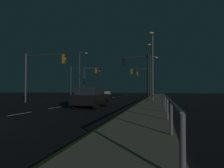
{
  "coord_description": "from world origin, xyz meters",
  "views": [
    {
      "loc": [
        8.0,
        -4.95,
        1.44
      ],
      "look_at": [
        -0.77,
        30.74,
        2.45
      ],
      "focal_mm": 31.38,
      "sensor_mm": 36.0,
      "label": 1
    }
  ],
  "objects_px": {
    "traffic_light_far_center": "(142,76)",
    "traffic_light_mid_right": "(137,69)",
    "street_lamp_far_end": "(151,66)",
    "street_lamp_mid_block": "(81,71)",
    "street_lamp_corner": "(152,61)",
    "car": "(91,97)",
    "traffic_light_mid_left": "(84,75)",
    "traffic_light_far_left": "(89,76)",
    "traffic_light_near_right": "(145,78)",
    "street_lamp_across_street": "(152,72)",
    "car_oncoming": "(103,92)",
    "traffic_light_overhead_east": "(43,67)"
  },
  "relations": [
    {
      "from": "traffic_light_far_left",
      "to": "street_lamp_mid_block",
      "type": "distance_m",
      "value": 2.47
    },
    {
      "from": "traffic_light_mid_right",
      "to": "street_lamp_far_end",
      "type": "bearing_deg",
      "value": 74.5
    },
    {
      "from": "traffic_light_far_center",
      "to": "street_lamp_mid_block",
      "type": "xyz_separation_m",
      "value": [
        -11.03,
        -3.32,
        0.95
      ]
    },
    {
      "from": "street_lamp_corner",
      "to": "street_lamp_across_street",
      "type": "height_order",
      "value": "street_lamp_corner"
    },
    {
      "from": "traffic_light_near_right",
      "to": "traffic_light_mid_left",
      "type": "bearing_deg",
      "value": -129.18
    },
    {
      "from": "car_oncoming",
      "to": "traffic_light_near_right",
      "type": "relative_size",
      "value": 0.84
    },
    {
      "from": "street_lamp_corner",
      "to": "car",
      "type": "bearing_deg",
      "value": -118.47
    },
    {
      "from": "car",
      "to": "traffic_light_near_right",
      "type": "relative_size",
      "value": 0.83
    },
    {
      "from": "traffic_light_mid_right",
      "to": "traffic_light_far_left",
      "type": "height_order",
      "value": "traffic_light_far_left"
    },
    {
      "from": "street_lamp_far_end",
      "to": "traffic_light_overhead_east",
      "type": "bearing_deg",
      "value": -133.33
    },
    {
      "from": "car",
      "to": "street_lamp_corner",
      "type": "relative_size",
      "value": 0.57
    },
    {
      "from": "traffic_light_near_right",
      "to": "street_lamp_far_end",
      "type": "height_order",
      "value": "street_lamp_far_end"
    },
    {
      "from": "traffic_light_mid_right",
      "to": "traffic_light_overhead_east",
      "type": "bearing_deg",
      "value": -147.52
    },
    {
      "from": "car_oncoming",
      "to": "traffic_light_mid_left",
      "type": "xyz_separation_m",
      "value": [
        -0.67,
        -8.97,
        2.89
      ]
    },
    {
      "from": "traffic_light_near_right",
      "to": "traffic_light_far_center",
      "type": "relative_size",
      "value": 0.98
    },
    {
      "from": "street_lamp_far_end",
      "to": "traffic_light_mid_left",
      "type": "bearing_deg",
      "value": -179.44
    },
    {
      "from": "car",
      "to": "street_lamp_mid_block",
      "type": "bearing_deg",
      "value": 115.29
    },
    {
      "from": "car",
      "to": "traffic_light_far_left",
      "type": "bearing_deg",
      "value": 110.83
    },
    {
      "from": "car",
      "to": "street_lamp_mid_block",
      "type": "xyz_separation_m",
      "value": [
        -8.91,
        18.86,
        4.1
      ]
    },
    {
      "from": "car_oncoming",
      "to": "traffic_light_far_center",
      "type": "distance_m",
      "value": 9.05
    },
    {
      "from": "traffic_light_near_right",
      "to": "street_lamp_across_street",
      "type": "distance_m",
      "value": 7.9
    },
    {
      "from": "street_lamp_mid_block",
      "to": "street_lamp_far_end",
      "type": "distance_m",
      "value": 13.48
    },
    {
      "from": "street_lamp_far_end",
      "to": "traffic_light_far_left",
      "type": "bearing_deg",
      "value": 154.81
    },
    {
      "from": "street_lamp_mid_block",
      "to": "street_lamp_across_street",
      "type": "relative_size",
      "value": 1.2
    },
    {
      "from": "traffic_light_mid_right",
      "to": "traffic_light_near_right",
      "type": "bearing_deg",
      "value": 91.05
    },
    {
      "from": "car",
      "to": "traffic_light_mid_left",
      "type": "height_order",
      "value": "traffic_light_mid_left"
    },
    {
      "from": "traffic_light_overhead_east",
      "to": "street_lamp_mid_block",
      "type": "xyz_separation_m",
      "value": [
        -2.11,
        15.13,
        1.09
      ]
    },
    {
      "from": "traffic_light_overhead_east",
      "to": "traffic_light_mid_left",
      "type": "bearing_deg",
      "value": 89.98
    },
    {
      "from": "street_lamp_mid_block",
      "to": "street_lamp_far_end",
      "type": "xyz_separation_m",
      "value": [
        12.99,
        -3.59,
        -0.01
      ]
    },
    {
      "from": "car",
      "to": "street_lamp_corner",
      "type": "distance_m",
      "value": 10.18
    },
    {
      "from": "traffic_light_mid_right",
      "to": "street_lamp_far_end",
      "type": "height_order",
      "value": "street_lamp_far_end"
    },
    {
      "from": "traffic_light_near_right",
      "to": "traffic_light_far_left",
      "type": "xyz_separation_m",
      "value": [
        -10.19,
        -5.3,
        0.13
      ]
    },
    {
      "from": "car_oncoming",
      "to": "traffic_light_overhead_east",
      "type": "distance_m",
      "value": 20.63
    },
    {
      "from": "street_lamp_mid_block",
      "to": "street_lamp_across_street",
      "type": "height_order",
      "value": "street_lamp_mid_block"
    },
    {
      "from": "traffic_light_far_center",
      "to": "street_lamp_corner",
      "type": "bearing_deg",
      "value": -80.38
    },
    {
      "from": "traffic_light_mid_right",
      "to": "traffic_light_far_left",
      "type": "distance_m",
      "value": 15.39
    },
    {
      "from": "car_oncoming",
      "to": "traffic_light_far_left",
      "type": "distance_m",
      "value": 4.85
    },
    {
      "from": "traffic_light_mid_left",
      "to": "traffic_light_far_left",
      "type": "xyz_separation_m",
      "value": [
        -1.17,
        5.77,
        0.25
      ]
    },
    {
      "from": "traffic_light_mid_right",
      "to": "street_lamp_mid_block",
      "type": "height_order",
      "value": "street_lamp_mid_block"
    },
    {
      "from": "street_lamp_corner",
      "to": "traffic_light_far_left",
      "type": "bearing_deg",
      "value": 134.49
    },
    {
      "from": "car",
      "to": "car_oncoming",
      "type": "height_order",
      "value": "same"
    },
    {
      "from": "traffic_light_far_left",
      "to": "traffic_light_far_center",
      "type": "bearing_deg",
      "value": 7.06
    },
    {
      "from": "car",
      "to": "traffic_light_overhead_east",
      "type": "xyz_separation_m",
      "value": [
        -6.8,
        3.73,
        3.0
      ]
    },
    {
      "from": "traffic_light_overhead_east",
      "to": "traffic_light_far_left",
      "type": "height_order",
      "value": "traffic_light_far_left"
    },
    {
      "from": "traffic_light_mid_left",
      "to": "street_lamp_across_street",
      "type": "bearing_deg",
      "value": 17.45
    },
    {
      "from": "traffic_light_far_center",
      "to": "car",
      "type": "bearing_deg",
      "value": -95.47
    },
    {
      "from": "traffic_light_far_center",
      "to": "traffic_light_mid_right",
      "type": "bearing_deg",
      "value": -88.13
    },
    {
      "from": "traffic_light_near_right",
      "to": "traffic_light_mid_right",
      "type": "xyz_separation_m",
      "value": [
        0.3,
        -16.56,
        0.2
      ]
    },
    {
      "from": "car_oncoming",
      "to": "traffic_light_near_right",
      "type": "xyz_separation_m",
      "value": [
        8.36,
        2.1,
        3.02
      ]
    },
    {
      "from": "traffic_light_far_center",
      "to": "traffic_light_overhead_east",
      "type": "bearing_deg",
      "value": -115.81
    }
  ]
}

